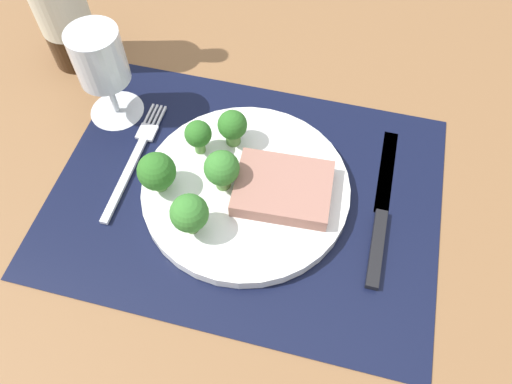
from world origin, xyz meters
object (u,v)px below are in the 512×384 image
Objects in this scene: steak at (282,192)px; fork at (135,158)px; knife at (381,216)px; wine_glass at (101,63)px; plate at (246,189)px.

fork is (-19.81, 1.88, -2.37)cm from steak.
fork is at bearing 177.74° from knife.
wine_glass reaches higher than fork.
fork is 0.83× the size of knife.
knife is (11.99, 0.99, -2.31)cm from steak.
plate reaches higher than knife.
plate is 23.85cm from wine_glass.
plate is 15.31cm from fork.
fork is (-15.23, 1.42, -0.55)cm from plate.
knife is (31.80, -0.89, 0.05)cm from fork.
knife is at bearing 1.84° from plate.
knife is 39.13cm from wine_glass.
wine_glass is at bearing 160.11° from steak.
fork is at bearing 174.57° from steak.
wine_glass is (-5.57, 7.30, 8.33)cm from fork.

